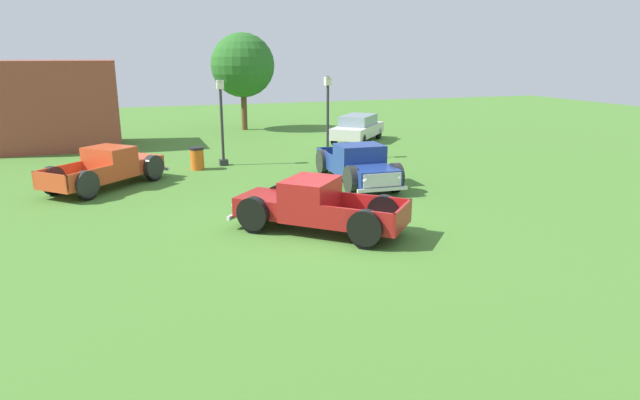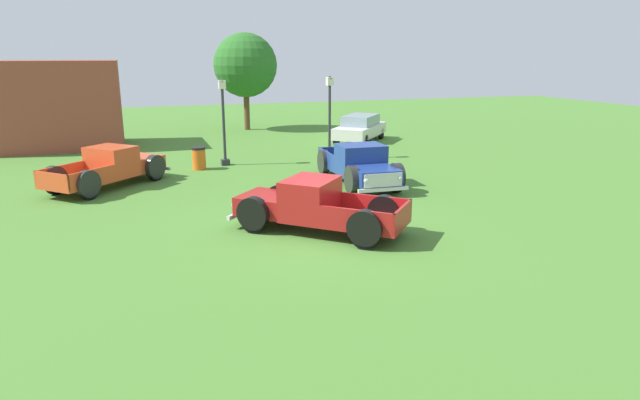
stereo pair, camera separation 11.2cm
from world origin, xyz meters
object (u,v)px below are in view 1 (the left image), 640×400
object	(u,v)px
pickup_truck_behind_left	(112,167)
oak_tree_east	(243,65)
pickup_truck_foreground	(308,206)
lamp_post_near	(328,116)
lamp_post_far	(222,121)
trash_can	(197,158)
sedan_distant_a	(358,128)
pickup_truck_behind_right	(360,166)

from	to	relation	value
pickup_truck_behind_left	oak_tree_east	xyz separation A→B (m)	(7.79, 13.68, 3.32)
pickup_truck_foreground	pickup_truck_behind_left	xyz separation A→B (m)	(-5.14, 7.43, -0.00)
lamp_post_near	lamp_post_far	size ratio (longest dim) A/B	1.02
oak_tree_east	trash_can	bearing A→B (deg)	-110.90
sedan_distant_a	oak_tree_east	world-z (taller)	oak_tree_east
pickup_truck_behind_right	oak_tree_east	world-z (taller)	oak_tree_east
pickup_truck_behind_left	pickup_truck_behind_right	xyz separation A→B (m)	(8.61, -2.95, 0.03)
pickup_truck_foreground	pickup_truck_behind_left	distance (m)	9.04
pickup_truck_foreground	pickup_truck_behind_right	bearing A→B (deg)	52.23
lamp_post_near	lamp_post_far	world-z (taller)	lamp_post_near
pickup_truck_foreground	sedan_distant_a	world-z (taller)	pickup_truck_foreground
sedan_distant_a	lamp_post_far	size ratio (longest dim) A/B	1.20
pickup_truck_foreground	pickup_truck_behind_right	distance (m)	5.67
trash_can	pickup_truck_foreground	bearing A→B (deg)	-78.98
lamp_post_far	lamp_post_near	bearing A→B (deg)	-1.45
pickup_truck_foreground	lamp_post_near	size ratio (longest dim) A/B	1.23
pickup_truck_behind_right	trash_can	xyz separation A→B (m)	(-5.30, 4.90, -0.24)
lamp_post_far	oak_tree_east	bearing A→B (deg)	73.61
pickup_truck_foreground	lamp_post_far	size ratio (longest dim) A/B	1.25
pickup_truck_foreground	oak_tree_east	distance (m)	21.53
pickup_truck_behind_right	oak_tree_east	size ratio (longest dim) A/B	0.83
pickup_truck_behind_right	lamp_post_far	xyz separation A→B (m)	(-4.10, 5.47, 1.23)
pickup_truck_behind_left	sedan_distant_a	bearing A→B (deg)	28.00
lamp_post_far	pickup_truck_behind_right	bearing A→B (deg)	-53.13
pickup_truck_behind_left	pickup_truck_behind_right	distance (m)	9.11
pickup_truck_behind_left	lamp_post_far	size ratio (longest dim) A/B	1.23
pickup_truck_behind_right	lamp_post_near	bearing A→B (deg)	82.55
sedan_distant_a	lamp_post_far	distance (m)	9.25
lamp_post_near	oak_tree_east	size ratio (longest dim) A/B	0.63
lamp_post_near	lamp_post_far	distance (m)	4.80
oak_tree_east	pickup_truck_foreground	bearing A→B (deg)	-97.16
pickup_truck_behind_left	trash_can	distance (m)	3.85
sedan_distant_a	oak_tree_east	distance (m)	9.08
pickup_truck_behind_right	pickup_truck_behind_left	bearing A→B (deg)	161.08
sedan_distant_a	lamp_post_near	size ratio (longest dim) A/B	1.18
sedan_distant_a	oak_tree_east	bearing A→B (deg)	125.04
pickup_truck_foreground	pickup_truck_behind_right	size ratio (longest dim) A/B	0.93
pickup_truck_foreground	pickup_truck_behind_left	bearing A→B (deg)	124.68
pickup_truck_foreground	sedan_distant_a	xyz separation A→B (m)	(7.52, 14.17, 0.07)
lamp_post_near	pickup_truck_behind_left	bearing A→B (deg)	-165.56
lamp_post_near	trash_can	world-z (taller)	lamp_post_near
pickup_truck_behind_right	lamp_post_near	xyz separation A→B (m)	(0.70, 5.35, 1.26)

